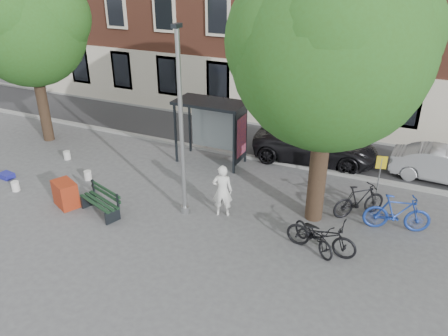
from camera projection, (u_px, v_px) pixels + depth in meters
ground at (185, 212)px, 14.71m from camera, size 90.00×90.00×0.00m
road at (259, 140)px, 20.42m from camera, size 40.00×4.00×0.01m
curb_near at (242, 155)px, 18.76m from camera, size 40.00×0.25×0.12m
curb_far at (273, 126)px, 22.03m from camera, size 40.00×0.25×0.12m
lamppost at (182, 136)px, 13.49m from camera, size 0.28×0.35×6.11m
tree_right at (331, 45)px, 11.87m from camera, size 5.76×5.60×8.20m
tree_left at (26, 24)px, 18.16m from camera, size 5.18×4.86×7.40m
bus_shelter at (220, 119)px, 17.45m from camera, size 2.85×1.45×2.62m
painter at (222, 191)px, 14.19m from camera, size 0.77×0.62×1.81m
bench at (101, 203)px, 14.50m from camera, size 1.79×1.06×0.88m
bike_a at (321, 235)px, 12.56m from camera, size 2.14×0.89×1.10m
bike_b at (397, 213)px, 13.52m from camera, size 2.11×1.04×1.22m
bike_c at (314, 235)px, 12.72m from camera, size 1.76×1.59×0.93m
bike_d at (359, 200)px, 14.30m from camera, size 1.76×1.67×1.14m
car_dark at (315, 144)px, 18.21m from camera, size 5.30×2.87×1.41m
car_silver at (445, 166)px, 16.50m from camera, size 3.93×1.51×1.28m
red_stand at (65, 194)px, 14.93m from camera, size 1.07×0.92×0.90m
blue_crate at (7, 176)px, 16.95m from camera, size 0.59×0.46×0.20m
bucket_a at (16, 186)px, 16.00m from camera, size 0.29×0.29×0.36m
bucket_b at (67, 155)px, 18.48m from camera, size 0.34×0.34×0.36m
bucket_c at (88, 175)px, 16.79m from camera, size 0.36×0.36×0.36m
notice_sign at (380, 171)px, 14.31m from camera, size 0.34×0.11×1.97m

